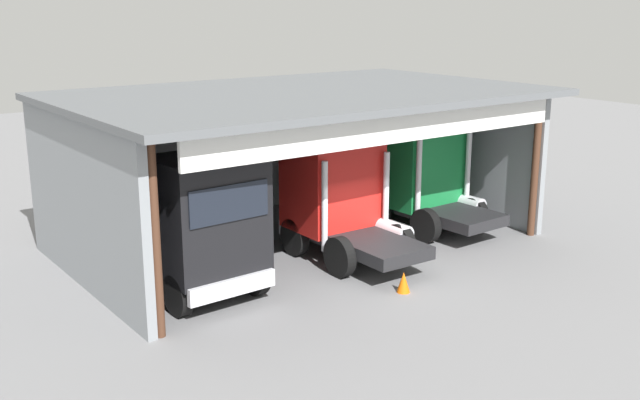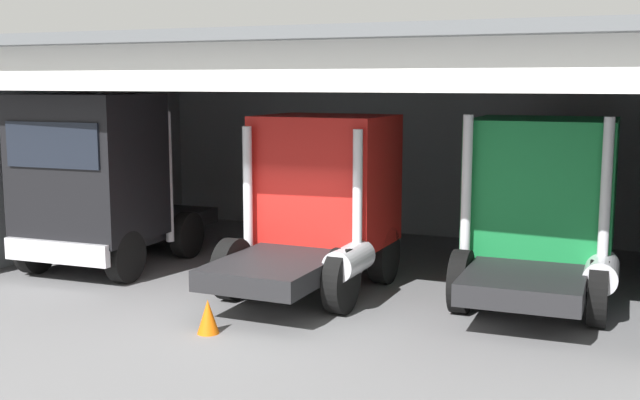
# 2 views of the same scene
# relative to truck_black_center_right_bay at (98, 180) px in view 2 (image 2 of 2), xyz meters

# --- Properties ---
(ground_plane) EXTENTS (80.00, 80.00, 0.00)m
(ground_plane) POSITION_rel_truck_black_center_right_bay_xyz_m (4.66, -1.77, -1.95)
(ground_plane) COLOR slate
(ground_plane) RESTS_ON ground
(workshop_shed) EXTENTS (14.32, 9.34, 4.87)m
(workshop_shed) POSITION_rel_truck_black_center_right_bay_xyz_m (4.66, 3.12, 1.46)
(workshop_shed) COLOR gray
(workshop_shed) RESTS_ON ground
(truck_black_center_right_bay) EXTENTS (2.83, 5.12, 3.78)m
(truck_black_center_right_bay) POSITION_rel_truck_black_center_right_bay_xyz_m (0.00, 0.00, 0.00)
(truck_black_center_right_bay) COLOR black
(truck_black_center_right_bay) RESTS_ON ground
(truck_red_center_left_bay) EXTENTS (2.68, 4.75, 3.37)m
(truck_red_center_left_bay) POSITION_rel_truck_black_center_right_bay_xyz_m (4.93, 0.54, -0.19)
(truck_red_center_left_bay) COLOR red
(truck_red_center_left_bay) RESTS_ON ground
(truck_green_left_bay) EXTENTS (2.81, 4.90, 3.46)m
(truck_green_left_bay) POSITION_rel_truck_black_center_right_bay_xyz_m (9.02, 1.44, -0.15)
(truck_green_left_bay) COLOR #197F3D
(truck_green_left_bay) RESTS_ON ground
(oil_drum) EXTENTS (0.58, 0.58, 0.89)m
(oil_drum) POSITION_rel_truck_black_center_right_bay_xyz_m (3.09, 5.82, -1.50)
(oil_drum) COLOR #197233
(oil_drum) RESTS_ON ground
(tool_cart) EXTENTS (0.90, 0.60, 1.00)m
(tool_cart) POSITION_rel_truck_black_center_right_bay_xyz_m (2.31, 5.58, -1.45)
(tool_cart) COLOR black
(tool_cart) RESTS_ON ground
(traffic_cone) EXTENTS (0.36, 0.36, 0.56)m
(traffic_cone) POSITION_rel_truck_black_center_right_bay_xyz_m (4.41, -2.91, -1.67)
(traffic_cone) COLOR orange
(traffic_cone) RESTS_ON ground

